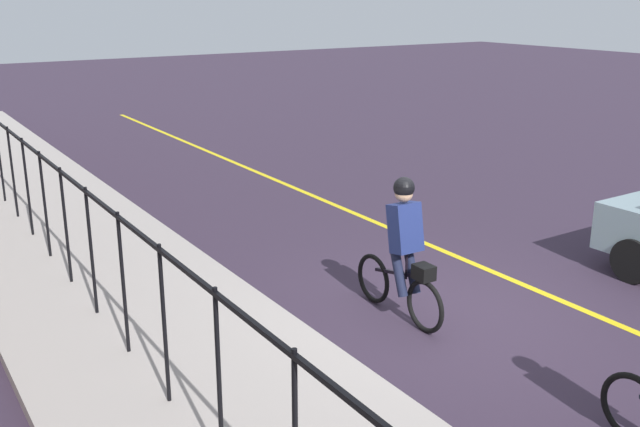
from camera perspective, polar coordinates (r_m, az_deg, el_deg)
name	(u,v)px	position (r m, az deg, el deg)	size (l,w,h in m)	color
ground_plane	(449,317)	(9.43, 10.08, -7.98)	(80.00, 80.00, 0.00)	#332738
lane_line_centre	(536,290)	(10.51, 16.58, -5.77)	(36.00, 0.12, 0.01)	yellow
sidewalk	(200,387)	(7.73, -9.41, -13.23)	(40.00, 3.20, 0.15)	#A59C96
iron_fence	(121,256)	(7.97, -15.33, -3.26)	(16.84, 0.04, 1.60)	black
cyclist_lead	(403,250)	(8.97, 6.55, -2.86)	(1.71, 0.36, 1.83)	black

